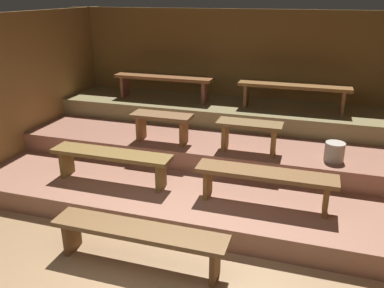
{
  "coord_description": "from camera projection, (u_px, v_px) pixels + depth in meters",
  "views": [
    {
      "loc": [
        1.4,
        -2.4,
        2.6
      ],
      "look_at": [
        -0.14,
        2.52,
        0.61
      ],
      "focal_mm": 36.96,
      "sensor_mm": 36.0,
      "label": 1
    }
  ],
  "objects": [
    {
      "name": "ground",
      "position": [
        196.0,
        195.0,
        5.49
      ],
      "size": [
        6.44,
        5.35,
        0.08
      ],
      "primitive_type": "cube",
      "color": "#95724D"
    },
    {
      "name": "wall_back",
      "position": [
        234.0,
        77.0,
        7.11
      ],
      "size": [
        6.44,
        0.06,
        2.33
      ],
      "primitive_type": "cube",
      "color": "olive",
      "rests_on": "ground"
    },
    {
      "name": "wall_left",
      "position": [
        13.0,
        95.0,
        5.85
      ],
      "size": [
        0.06,
        5.35,
        2.33
      ],
      "primitive_type": "cube",
      "color": "olive",
      "rests_on": "ground"
    },
    {
      "name": "platform_lower",
      "position": [
        207.0,
        168.0,
        5.91
      ],
      "size": [
        5.64,
        3.47,
        0.28
      ],
      "primitive_type": "cube",
      "color": "#9B6852",
      "rests_on": "ground"
    },
    {
      "name": "platform_middle",
      "position": [
        217.0,
        137.0,
        6.36
      ],
      "size": [
        5.64,
        2.23,
        0.28
      ],
      "primitive_type": "cube",
      "color": "#9E6853",
      "rests_on": "platform_lower"
    },
    {
      "name": "platform_upper",
      "position": [
        225.0,
        111.0,
        6.75
      ],
      "size": [
        5.64,
        1.15,
        0.28
      ],
      "primitive_type": "cube",
      "color": "#8C7E52",
      "rests_on": "platform_middle"
    },
    {
      "name": "bench_floor_center",
      "position": [
        139.0,
        235.0,
        3.92
      ],
      "size": [
        1.81,
        0.33,
        0.42
      ],
      "color": "brown",
      "rests_on": "ground"
    },
    {
      "name": "bench_lower_left",
      "position": [
        111.0,
        158.0,
        5.06
      ],
      "size": [
        1.6,
        0.33,
        0.42
      ],
      "color": "brown",
      "rests_on": "platform_lower"
    },
    {
      "name": "bench_lower_right",
      "position": [
        265.0,
        178.0,
        4.51
      ],
      "size": [
        1.6,
        0.33,
        0.42
      ],
      "color": "brown",
      "rests_on": "platform_lower"
    },
    {
      "name": "bench_middle_left",
      "position": [
        162.0,
        121.0,
        5.67
      ],
      "size": [
        0.87,
        0.33,
        0.42
      ],
      "color": "brown",
      "rests_on": "platform_middle"
    },
    {
      "name": "bench_middle_right",
      "position": [
        249.0,
        130.0,
        5.32
      ],
      "size": [
        0.87,
        0.33,
        0.42
      ],
      "color": "brown",
      "rests_on": "platform_middle"
    },
    {
      "name": "bench_upper_left",
      "position": [
        163.0,
        80.0,
        6.84
      ],
      "size": [
        1.74,
        0.33,
        0.42
      ],
      "color": "brown",
      "rests_on": "platform_upper"
    },
    {
      "name": "bench_upper_right",
      "position": [
        294.0,
        89.0,
        6.23
      ],
      "size": [
        1.74,
        0.33,
        0.42
      ],
      "color": "brown",
      "rests_on": "platform_upper"
    },
    {
      "name": "pail_middle",
      "position": [
        334.0,
        152.0,
        5.08
      ],
      "size": [
        0.25,
        0.25,
        0.25
      ],
      "primitive_type": "cylinder",
      "color": "#B2A899",
      "rests_on": "platform_middle"
    }
  ]
}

